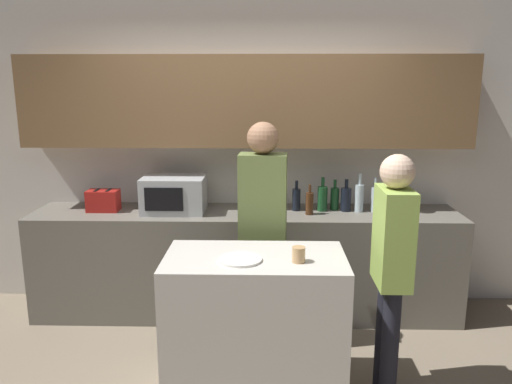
# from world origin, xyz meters

# --- Properties ---
(back_wall) EXTENTS (6.40, 0.40, 2.70)m
(back_wall) POSITION_xyz_m (0.00, 1.66, 1.54)
(back_wall) COLOR silver
(back_wall) RESTS_ON ground_plane
(back_counter) EXTENTS (3.60, 0.62, 0.91)m
(back_counter) POSITION_xyz_m (0.00, 1.39, 0.45)
(back_counter) COLOR #6B665B
(back_counter) RESTS_ON ground_plane
(kitchen_island) EXTENTS (1.12, 0.61, 0.94)m
(kitchen_island) POSITION_xyz_m (0.11, 0.23, 0.47)
(kitchen_island) COLOR beige
(kitchen_island) RESTS_ON ground_plane
(microwave) EXTENTS (0.52, 0.39, 0.30)m
(microwave) POSITION_xyz_m (-0.60, 1.39, 1.06)
(microwave) COLOR #B7BABC
(microwave) RESTS_ON back_counter
(toaster) EXTENTS (0.26, 0.16, 0.18)m
(toaster) POSITION_xyz_m (-1.21, 1.40, 1.00)
(toaster) COLOR #B21E19
(toaster) RESTS_ON back_counter
(potted_plant) EXTENTS (0.14, 0.14, 0.40)m
(potted_plant) POSITION_xyz_m (1.33, 1.40, 1.11)
(potted_plant) COLOR silver
(potted_plant) RESTS_ON back_counter
(bottle_0) EXTENTS (0.07, 0.07, 0.26)m
(bottle_0) POSITION_xyz_m (0.43, 1.45, 1.01)
(bottle_0) COLOR black
(bottle_0) RESTS_ON back_counter
(bottle_1) EXTENTS (0.06, 0.06, 0.25)m
(bottle_1) POSITION_xyz_m (0.53, 1.32, 1.01)
(bottle_1) COLOR #472814
(bottle_1) RESTS_ON back_counter
(bottle_2) EXTENTS (0.08, 0.08, 0.29)m
(bottle_2) POSITION_xyz_m (0.65, 1.44, 1.02)
(bottle_2) COLOR #194723
(bottle_2) RESTS_ON back_counter
(bottle_3) EXTENTS (0.07, 0.07, 0.26)m
(bottle_3) POSITION_xyz_m (0.76, 1.49, 1.01)
(bottle_3) COLOR #194723
(bottle_3) RESTS_ON back_counter
(bottle_4) EXTENTS (0.09, 0.09, 0.28)m
(bottle_4) POSITION_xyz_m (0.85, 1.44, 1.01)
(bottle_4) COLOR black
(bottle_4) RESTS_ON back_counter
(bottle_5) EXTENTS (0.08, 0.08, 0.32)m
(bottle_5) POSITION_xyz_m (0.96, 1.42, 1.03)
(bottle_5) COLOR silver
(bottle_5) RESTS_ON back_counter
(bottle_6) EXTENTS (0.06, 0.06, 0.29)m
(bottle_6) POSITION_xyz_m (1.09, 1.42, 1.02)
(bottle_6) COLOR silver
(bottle_6) RESTS_ON back_counter
(plate_on_island) EXTENTS (0.26, 0.26, 0.01)m
(plate_on_island) POSITION_xyz_m (0.02, 0.15, 0.94)
(plate_on_island) COLOR white
(plate_on_island) RESTS_ON kitchen_island
(cup_0) EXTENTS (0.08, 0.08, 0.09)m
(cup_0) POSITION_xyz_m (0.37, 0.13, 0.98)
(cup_0) COLOR tan
(cup_0) RESTS_ON kitchen_island
(person_left) EXTENTS (0.35, 0.23, 1.72)m
(person_left) POSITION_xyz_m (0.15, 0.79, 1.03)
(person_left) COLOR black
(person_left) RESTS_ON ground_plane
(person_center) EXTENTS (0.21, 0.34, 1.57)m
(person_center) POSITION_xyz_m (0.95, 0.23, 0.93)
(person_center) COLOR black
(person_center) RESTS_ON ground_plane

